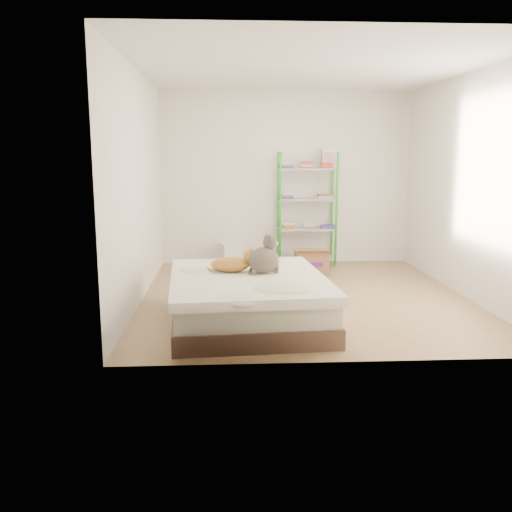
{
  "coord_description": "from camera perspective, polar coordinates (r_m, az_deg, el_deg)",
  "views": [
    {
      "loc": [
        -0.92,
        -6.21,
        1.65
      ],
      "look_at": [
        -0.61,
        -0.69,
        0.62
      ],
      "focal_mm": 38.0,
      "sensor_mm": 36.0,
      "label": 1
    }
  ],
  "objects": [
    {
      "name": "shelf_unit",
      "position": [
        8.22,
        5.42,
        5.1
      ],
      "size": [
        0.89,
        0.36,
        1.74
      ],
      "color": "green",
      "rests_on": "ground"
    },
    {
      "name": "orange_cat",
      "position": [
        5.52,
        -2.72,
        -0.69
      ],
      "size": [
        0.49,
        0.29,
        0.19
      ],
      "primitive_type": null,
      "rotation": [
        0.0,
        0.0,
        -0.08
      ],
      "color": "gold",
      "rests_on": "bed"
    },
    {
      "name": "bed",
      "position": [
        5.41,
        -0.88,
        -4.55
      ],
      "size": [
        1.64,
        1.99,
        0.48
      ],
      "rotation": [
        0.0,
        0.0,
        0.07
      ],
      "color": "brown",
      "rests_on": "ground"
    },
    {
      "name": "white_bin",
      "position": [
        8.2,
        -2.7,
        0.19
      ],
      "size": [
        0.38,
        0.36,
        0.35
      ],
      "rotation": [
        0.0,
        0.0,
        0.37
      ],
      "color": "white",
      "rests_on": "ground"
    },
    {
      "name": "room",
      "position": [
        6.29,
        5.25,
        7.32
      ],
      "size": [
        3.81,
        4.21,
        2.61
      ],
      "color": "tan",
      "rests_on": "ground"
    },
    {
      "name": "cardboard_box",
      "position": [
        7.74,
        5.85,
        -0.59
      ],
      "size": [
        0.47,
        0.45,
        0.37
      ],
      "rotation": [
        0.0,
        0.0,
        -0.03
      ],
      "color": "olive",
      "rests_on": "ground"
    },
    {
      "name": "grey_cat",
      "position": [
        5.43,
        0.83,
        0.18
      ],
      "size": [
        0.42,
        0.39,
        0.39
      ],
      "primitive_type": null,
      "rotation": [
        0.0,
        0.0,
        1.95
      ],
      "color": "#6B5D55",
      "rests_on": "bed"
    }
  ]
}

